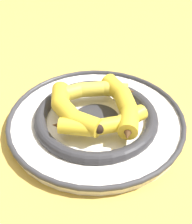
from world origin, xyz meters
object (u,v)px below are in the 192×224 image
object	(u,v)px
decorative_bowl	(96,120)
banana_a	(124,105)
banana_c	(69,109)
banana_d	(102,124)
banana_b	(94,90)

from	to	relation	value
decorative_bowl	banana_a	bearing A→B (deg)	-11.54
banana_a	banana_c	distance (m)	0.11
banana_a	banana_d	world-z (taller)	banana_a
banana_d	decorative_bowl	bearing A→B (deg)	88.64
decorative_bowl	banana_b	distance (m)	0.07
banana_a	banana_b	bearing A→B (deg)	37.40
decorative_bowl	banana_a	world-z (taller)	banana_a
banana_b	decorative_bowl	bearing A→B (deg)	86.68
banana_b	banana_d	bearing A→B (deg)	91.17
banana_b	banana_d	xyz separation A→B (m)	(-0.01, -0.11, -0.00)
banana_d	banana_b	bearing A→B (deg)	83.97
banana_a	banana_d	size ratio (longest dim) A/B	1.05
banana_c	decorative_bowl	bearing A→B (deg)	70.48
banana_a	banana_d	xyz separation A→B (m)	(-0.06, -0.04, -0.00)
banana_a	banana_c	xyz separation A→B (m)	(-0.11, 0.01, -0.00)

